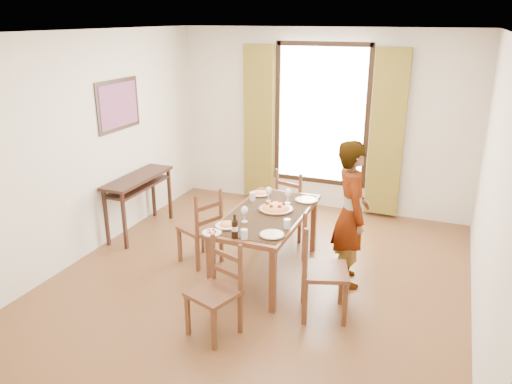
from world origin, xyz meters
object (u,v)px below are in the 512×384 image
at_px(man, 351,214).
at_px(console_table, 138,185).
at_px(pasta_platter, 276,206).
at_px(dining_table, 267,219).

bearing_deg(man, console_table, 61.10).
bearing_deg(man, pasta_platter, 70.46).
xyz_separation_m(console_table, man, (2.96, -0.32, 0.13)).
height_order(console_table, pasta_platter, pasta_platter).
distance_m(console_table, dining_table, 2.10).
height_order(dining_table, pasta_platter, pasta_platter).
height_order(console_table, man, man).
xyz_separation_m(dining_table, man, (0.92, 0.16, 0.14)).
distance_m(man, pasta_platter, 0.85).
relative_size(dining_table, man, 0.99).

